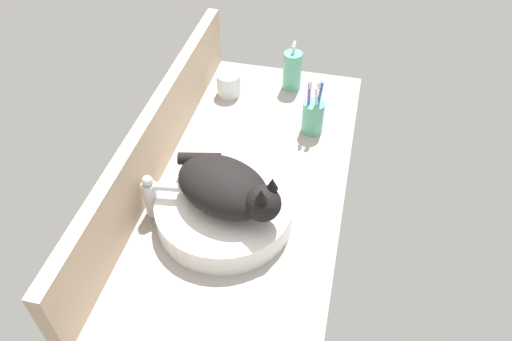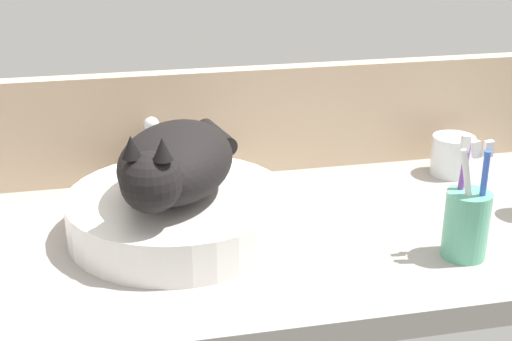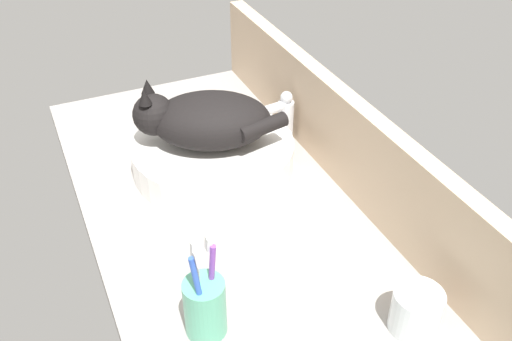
{
  "view_description": "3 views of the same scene",
  "coord_description": "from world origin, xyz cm",
  "views": [
    {
      "loc": [
        -94.87,
        -24.7,
        100.05
      ],
      "look_at": [
        -3.03,
        -3.42,
        7.49
      ],
      "focal_mm": 35.0,
      "sensor_mm": 36.0,
      "label": 1
    },
    {
      "loc": [
        -24.13,
        -100.38,
        52.37
      ],
      "look_at": [
        -2.12,
        2.94,
        9.23
      ],
      "focal_mm": 50.0,
      "sensor_mm": 36.0,
      "label": 2
    },
    {
      "loc": [
        82.44,
        -31.18,
        73.97
      ],
      "look_at": [
        2.4,
        4.61,
        9.92
      ],
      "focal_mm": 40.0,
      "sensor_mm": 36.0,
      "label": 3
    }
  ],
  "objects": [
    {
      "name": "faucet",
      "position": [
        -17.12,
        19.73,
        7.3
      ],
      "size": [
        4.14,
        11.86,
        13.6
      ],
      "color": "silver",
      "rests_on": "ground_plane"
    },
    {
      "name": "sink_basin",
      "position": [
        -14.89,
        2.11,
        3.35
      ],
      "size": [
        35.13,
        35.13,
        6.71
      ],
      "primitive_type": "cylinder",
      "color": "white",
      "rests_on": "ground_plane"
    },
    {
      "name": "cat",
      "position": [
        -15.35,
        0.82,
        12.47
      ],
      "size": [
        25.28,
        30.17,
        14.0
      ],
      "color": "black",
      "rests_on": "sink_basin"
    },
    {
      "name": "backsplash_panel",
      "position": [
        0.0,
        25.66,
        10.13
      ],
      "size": [
        115.72,
        3.6,
        20.25
      ],
      "primitive_type": "cube",
      "color": "#CCAD8C",
      "rests_on": "ground_plane"
    },
    {
      "name": "water_glass",
      "position": [
        38.88,
        15.68,
        3.32
      ],
      "size": [
        7.98,
        7.98,
        7.59
      ],
      "color": "white",
      "rests_on": "ground_plane"
    },
    {
      "name": "ground_plane",
      "position": [
        0.0,
        0.0,
        -2.0
      ],
      "size": [
        115.72,
        54.92,
        4.0
      ],
      "primitive_type": "cube",
      "color": "#9E9993"
    },
    {
      "name": "toothbrush_cup",
      "position": [
        25.96,
        -14.53,
        5.64
      ],
      "size": [
        6.6,
        6.6,
        18.72
      ],
      "color": "#5BB28E",
      "rests_on": "ground_plane"
    }
  ]
}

